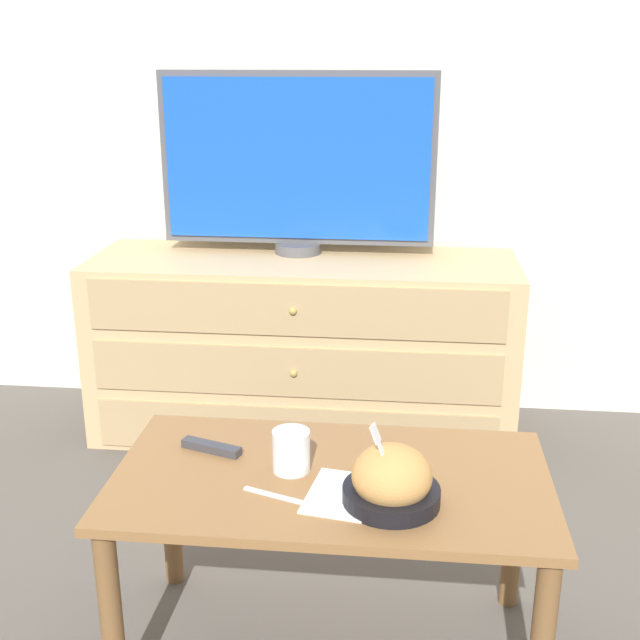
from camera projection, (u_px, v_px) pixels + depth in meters
name	position (u px, v px, depth m)	size (l,w,h in m)	color
ground_plane	(316.00, 399.00, 3.01)	(12.00, 12.00, 0.00)	#56514C
wall_back	(316.00, 32.00, 2.62)	(12.00, 0.05, 2.60)	silver
dresser	(303.00, 347.00, 2.68)	(1.38, 0.47, 0.60)	tan
tv	(298.00, 162.00, 2.57)	(0.89, 0.15, 0.58)	#515156
coffee_table	(331.00, 505.00, 1.64)	(0.88, 0.48, 0.43)	olive
takeout_bowl	(392.00, 481.00, 1.50)	(0.19, 0.19, 0.17)	black
drink_cup	(291.00, 453.00, 1.63)	(0.08, 0.08, 0.09)	beige
napkin	(353.00, 496.00, 1.54)	(0.20, 0.20, 0.00)	white
knife	(285.00, 498.00, 1.53)	(0.17, 0.07, 0.01)	silver
remote_control	(211.00, 447.00, 1.71)	(0.14, 0.07, 0.02)	#38383D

